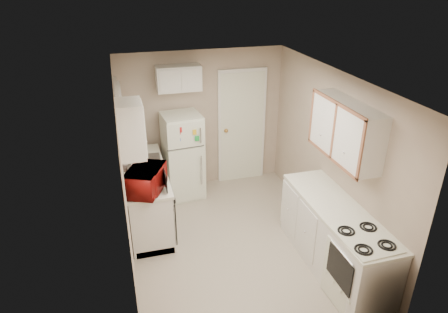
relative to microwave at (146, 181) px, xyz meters
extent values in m
plane|color=beige|center=(1.13, -0.25, -1.05)|extent=(3.80, 3.80, 0.00)
plane|color=white|center=(1.13, -0.25, 1.35)|extent=(3.80, 3.80, 0.00)
plane|color=tan|center=(-0.27, -0.25, 0.15)|extent=(3.80, 3.80, 0.00)
plane|color=tan|center=(2.53, -0.25, 0.15)|extent=(3.80, 3.80, 0.00)
plane|color=tan|center=(1.13, 1.65, 0.15)|extent=(2.80, 2.80, 0.00)
plane|color=tan|center=(1.13, -2.15, 0.15)|extent=(2.80, 2.80, 0.00)
cube|color=silver|center=(0.03, 0.65, -0.60)|extent=(0.60, 1.80, 0.90)
cube|color=black|center=(0.32, 0.05, -0.56)|extent=(0.03, 0.58, 0.72)
cube|color=gray|center=(0.03, 0.80, -0.19)|extent=(0.54, 0.74, 0.16)
imported|color=maroon|center=(0.00, 0.00, 0.00)|extent=(0.68, 0.55, 0.40)
imported|color=silver|center=(-0.02, 1.10, -0.05)|extent=(0.12, 0.12, 0.22)
cube|color=silver|center=(-0.23, 0.80, 0.55)|extent=(0.10, 0.98, 1.08)
cube|color=silver|center=(-0.12, -0.03, 0.75)|extent=(0.30, 0.45, 0.70)
cube|color=silver|center=(0.71, 1.30, -0.32)|extent=(0.66, 0.64, 1.46)
cube|color=silver|center=(0.73, 1.50, 0.95)|extent=(0.70, 0.30, 0.40)
cube|color=silver|center=(1.83, 1.61, -0.03)|extent=(0.86, 0.06, 2.08)
cube|color=silver|center=(2.23, -1.05, -0.60)|extent=(0.60, 2.00, 0.90)
cube|color=silver|center=(2.20, -1.68, -0.65)|extent=(0.55, 0.67, 0.79)
cube|color=silver|center=(2.38, -0.75, 0.75)|extent=(0.30, 1.20, 0.70)
camera|label=1|loc=(-0.23, -4.68, 2.52)|focal=32.00mm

